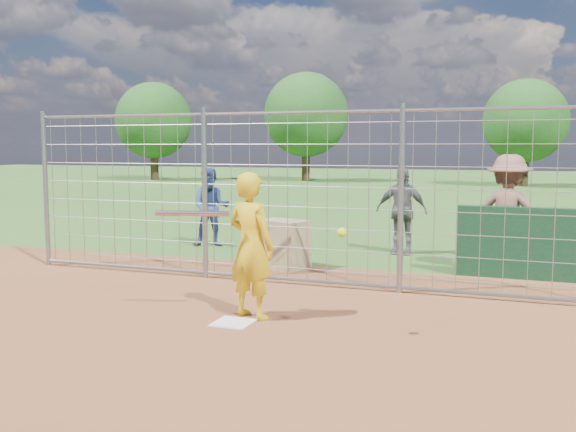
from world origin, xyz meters
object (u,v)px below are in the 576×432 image
at_px(batter, 251,246).
at_px(equipment_bin, 282,244).
at_px(bystander_b, 401,210).
at_px(bystander_a, 211,207).
at_px(bystander_c, 508,214).

relative_size(batter, equipment_bin, 2.16).
bearing_deg(bystander_b, batter, -96.91).
bearing_deg(bystander_a, batter, -79.49).
xyz_separation_m(batter, equipment_bin, (-0.77, 3.06, -0.46)).
xyz_separation_m(batter, bystander_a, (-2.94, 4.73, -0.07)).
distance_m(batter, equipment_bin, 3.19).
height_order(batter, equipment_bin, batter).
height_order(bystander_a, equipment_bin, bystander_a).
bearing_deg(equipment_bin, bystander_c, 31.40).
xyz_separation_m(bystander_a, bystander_c, (5.69, -0.84, 0.15)).
distance_m(bystander_a, equipment_bin, 2.77).
distance_m(batter, bystander_a, 5.57).
distance_m(batter, bystander_c, 4.76).
height_order(bystander_a, bystander_c, bystander_c).
distance_m(bystander_b, equipment_bin, 2.67).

